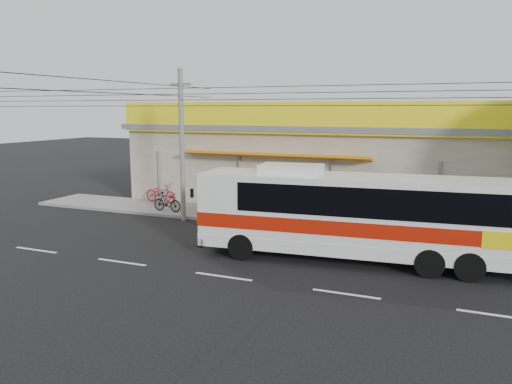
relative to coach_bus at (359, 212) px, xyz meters
The scene contains 8 objects.
ground 4.17m from the coach_bus, 167.81° to the right, with size 120.00×120.00×0.00m, color black.
sidewalk 6.60m from the coach_bus, 125.20° to the left, with size 30.00×3.20×0.15m, color slate.
lane_markings 5.25m from the coach_bus, 138.11° to the right, with size 50.00×0.12×0.01m, color silver, non-canonical shape.
storefront_building 11.37m from the coach_bus, 108.89° to the left, with size 22.60×9.20×5.70m.
coach_bus is the anchor object (origin of this frame).
motorbike_red 13.84m from the coach_bus, 152.99° to the left, with size 0.73×2.08×1.09m, color maroon.
motorbike_dark 11.49m from the coach_bus, 158.06° to the left, with size 0.47×1.66×1.00m, color black.
utility_pole 10.58m from the coach_bus, 159.54° to the left, with size 34.00×14.00×7.20m.
Camera 1 is at (6.89, -16.33, 5.35)m, focal length 35.00 mm.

